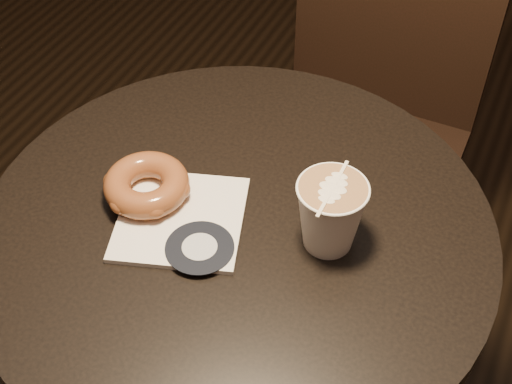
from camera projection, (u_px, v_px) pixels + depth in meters
cafe_table at (239, 306)px, 1.10m from camera, size 0.70×0.70×0.75m
chair at (373, 90)px, 1.44m from camera, size 0.41×0.41×1.03m
pastry_bag at (181, 219)px, 0.96m from camera, size 0.21×0.21×0.01m
doughnut at (147, 185)px, 0.97m from camera, size 0.12×0.12×0.04m
latte_cup at (330, 215)px, 0.90m from camera, size 0.09×0.09×0.10m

